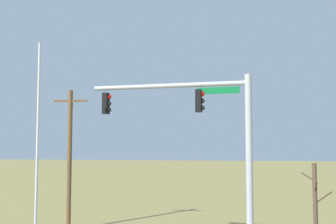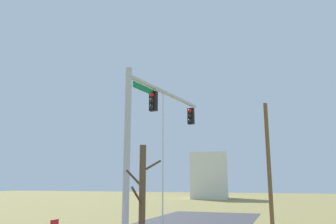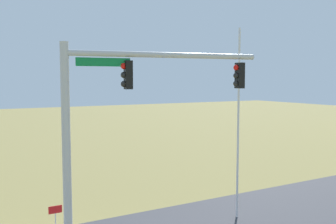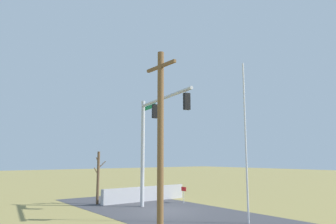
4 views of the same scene
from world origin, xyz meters
name	(u,v)px [view 2 (image 2 of 4)]	position (x,y,z in m)	size (l,w,h in m)	color
signal_mast	(149,127)	(0.78, 0.51, 5.33)	(6.96, 1.42, 7.70)	#B2B5BA
flagpole	(163,157)	(-5.86, -1.20, 4.43)	(0.10, 0.10, 8.87)	silver
utility_pole	(269,162)	(-6.93, 5.42, 4.07)	(1.90, 0.26, 7.81)	brown
bare_tree	(142,210)	(5.57, 2.26, 2.04)	(1.27, 1.02, 3.96)	brown
distant_building	(210,176)	(-45.35, -6.46, 3.96)	(7.77, 6.25, 7.92)	silver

